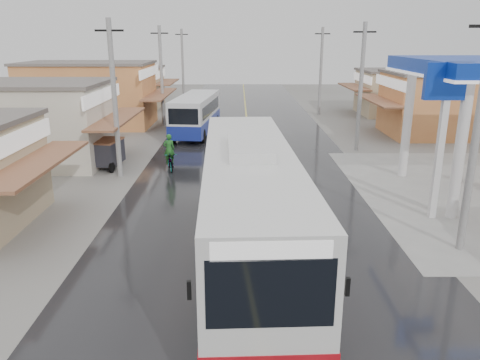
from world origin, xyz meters
The scene contains 10 objects.
ground centered at (0.00, 0.00, 0.00)m, with size 120.00×120.00×0.00m, color slate.
road centered at (0.00, 15.00, 0.01)m, with size 12.00×90.00×0.02m, color black.
centre_line centered at (0.00, 15.00, 0.02)m, with size 0.15×90.00×0.01m, color #D8CC4C.
shopfronts_left centered at (-13.00, 18.00, 0.00)m, with size 11.00×44.00×5.20m, color tan, non-canonical shape.
utility_poles_left centered at (-7.00, 16.00, 0.00)m, with size 1.60×50.00×8.00m, color gray, non-canonical shape.
utility_poles_right centered at (7.00, 15.00, 0.00)m, with size 1.60×36.00×8.00m, color gray, non-canonical shape.
coach_bus centered at (-0.37, -0.92, 1.96)m, with size 3.38×13.10×4.06m.
second_bus centered at (-3.93, 20.29, 1.56)m, with size 3.26×8.94×2.90m.
cyclist centered at (-4.51, 10.20, 0.68)m, with size 1.14×2.03×2.08m.
tricycle_near centered at (-8.06, 10.61, 0.93)m, with size 1.71×2.32×1.64m.
Camera 1 is at (-0.68, -14.86, 7.07)m, focal length 35.00 mm.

